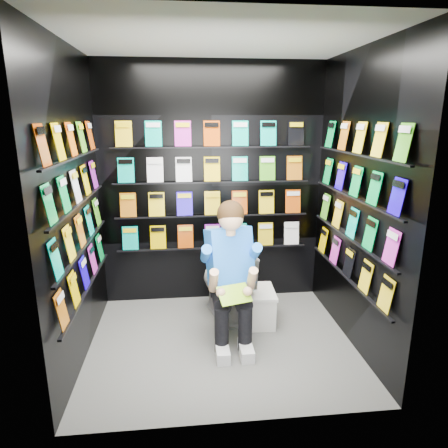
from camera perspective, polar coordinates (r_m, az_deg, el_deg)
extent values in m
plane|color=#5C5C59|center=(3.86, -0.38, -16.61)|extent=(2.40, 2.40, 0.00)
plane|color=white|center=(3.34, -0.46, 24.94)|extent=(2.40, 2.40, 0.00)
cube|color=black|center=(4.34, -1.73, 5.41)|extent=(2.40, 0.04, 2.60)
cube|color=black|center=(2.41, 1.95, -2.56)|extent=(2.40, 0.04, 2.60)
cube|color=black|center=(3.46, -20.60, 1.95)|extent=(0.04, 2.00, 2.60)
cube|color=black|center=(3.68, 18.54, 2.87)|extent=(0.04, 2.00, 2.60)
imported|color=white|center=(4.17, 0.12, -8.42)|extent=(0.61, 0.84, 0.73)
cube|color=silver|center=(4.15, 5.35, -11.78)|extent=(0.25, 0.43, 0.32)
cube|color=silver|center=(4.07, 5.41, -9.59)|extent=(0.28, 0.46, 0.03)
cube|color=green|center=(3.42, 1.47, -10.01)|extent=(0.31, 0.23, 0.12)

